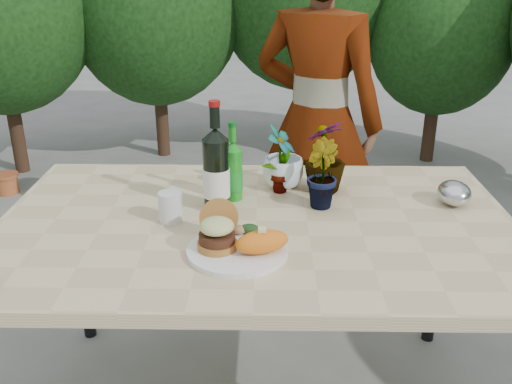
{
  "coord_description": "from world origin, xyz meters",
  "views": [
    {
      "loc": [
        0.03,
        -1.59,
        1.51
      ],
      "look_at": [
        0.0,
        -0.08,
        0.88
      ],
      "focal_mm": 40.0,
      "sensor_mm": 36.0,
      "label": 1
    }
  ],
  "objects_px": {
    "patio_table": "(256,237)",
    "wine_bottle": "(216,171)",
    "dinner_plate": "(237,251)",
    "person": "(318,122)"
  },
  "relations": [
    {
      "from": "patio_table",
      "to": "wine_bottle",
      "type": "height_order",
      "value": "wine_bottle"
    },
    {
      "from": "dinner_plate",
      "to": "person",
      "type": "xyz_separation_m",
      "value": [
        0.31,
        1.1,
        0.06
      ]
    },
    {
      "from": "wine_bottle",
      "to": "person",
      "type": "xyz_separation_m",
      "value": [
        0.39,
        0.81,
        -0.07
      ]
    },
    {
      "from": "person",
      "to": "dinner_plate",
      "type": "bearing_deg",
      "value": 98.44
    },
    {
      "from": "patio_table",
      "to": "person",
      "type": "bearing_deg",
      "value": 73.87
    },
    {
      "from": "patio_table",
      "to": "person",
      "type": "height_order",
      "value": "person"
    },
    {
      "from": "dinner_plate",
      "to": "wine_bottle",
      "type": "height_order",
      "value": "wine_bottle"
    },
    {
      "from": "dinner_plate",
      "to": "person",
      "type": "bearing_deg",
      "value": 74.38
    },
    {
      "from": "patio_table",
      "to": "wine_bottle",
      "type": "bearing_deg",
      "value": 146.27
    },
    {
      "from": "dinner_plate",
      "to": "person",
      "type": "relative_size",
      "value": 0.17
    }
  ]
}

